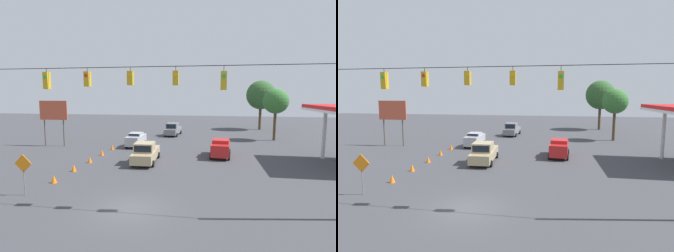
{
  "view_description": "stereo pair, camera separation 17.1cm",
  "coord_description": "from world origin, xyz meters",
  "views": [
    {
      "loc": [
        -4.6,
        14.43,
        6.83
      ],
      "look_at": [
        -1.22,
        -6.78,
        4.23
      ],
      "focal_mm": 28.0,
      "sensor_mm": 36.0,
      "label": 1
    },
    {
      "loc": [
        -4.77,
        14.4,
        6.83
      ],
      "look_at": [
        -1.22,
        -6.78,
        4.23
      ],
      "focal_mm": 28.0,
      "sensor_mm": 36.0,
      "label": 2
    }
  ],
  "objects": [
    {
      "name": "overhead_signal_span",
      "position": [
        0.02,
        -0.5,
        5.91
      ],
      "size": [
        23.95,
        0.38,
        8.88
      ],
      "color": "slate",
      "rests_on": "ground_plane"
    },
    {
      "name": "tree_horizon_right",
      "position": [
        -14.3,
        -38.44,
        6.68
      ],
      "size": [
        5.5,
        5.5,
        9.46
      ],
      "color": "#4C3823",
      "rests_on": "ground_plane"
    },
    {
      "name": "roadside_billboard",
      "position": [
        15.75,
        -17.2,
        4.35
      ],
      "size": [
        3.88,
        0.16,
        6.01
      ],
      "color": "#4C473D",
      "rests_on": "ground_plane"
    },
    {
      "name": "traffic_cone_nearest",
      "position": [
        7.23,
        -3.57,
        0.32
      ],
      "size": [
        0.43,
        0.43,
        0.63
      ],
      "primitive_type": "cone",
      "color": "orange",
      "rests_on": "ground_plane"
    },
    {
      "name": "traffic_cone_third",
      "position": [
        7.22,
        -9.73,
        0.32
      ],
      "size": [
        0.43,
        0.43,
        0.63
      ],
      "primitive_type": "cone",
      "color": "orange",
      "rests_on": "ground_plane"
    },
    {
      "name": "sedan_silver_withflow_far",
      "position": [
        4.89,
        -18.4,
        0.96
      ],
      "size": [
        2.09,
        4.06,
        1.84
      ],
      "color": "#A8AAB2",
      "rests_on": "ground_plane"
    },
    {
      "name": "pickup_truck_tan_withflow_mid",
      "position": [
        1.69,
        -10.73,
        0.98
      ],
      "size": [
        2.43,
        5.62,
        2.12
      ],
      "color": "tan",
      "rests_on": "ground_plane"
    },
    {
      "name": "traffic_cone_fourth",
      "position": [
        7.29,
        -12.92,
        0.32
      ],
      "size": [
        0.43,
        0.43,
        0.63
      ],
      "primitive_type": "cone",
      "color": "orange",
      "rests_on": "ground_plane"
    },
    {
      "name": "traffic_cone_second",
      "position": [
        7.27,
        -6.67,
        0.32
      ],
      "size": [
        0.43,
        0.43,
        0.63
      ],
      "primitive_type": "cone",
      "color": "orange",
      "rests_on": "ground_plane"
    },
    {
      "name": "sedan_red_oncoming_far",
      "position": [
        -5.87,
        -14.36,
        1.01
      ],
      "size": [
        2.39,
        4.36,
        1.94
      ],
      "color": "red",
      "rests_on": "ground_plane"
    },
    {
      "name": "traffic_cone_fifth",
      "position": [
        7.28,
        -16.07,
        0.32
      ],
      "size": [
        0.43,
        0.43,
        0.63
      ],
      "primitive_type": "cone",
      "color": "orange",
      "rests_on": "ground_plane"
    },
    {
      "name": "ground_plane",
      "position": [
        0.0,
        0.0,
        0.0
      ],
      "size": [
        140.0,
        140.0,
        0.0
      ],
      "primitive_type": "plane",
      "color": "#3D3D42"
    },
    {
      "name": "work_zone_sign",
      "position": [
        7.73,
        -0.98,
        1.99
      ],
      "size": [
        1.27,
        0.06,
        2.84
      ],
      "color": "slate",
      "rests_on": "ground_plane"
    },
    {
      "name": "tree_horizon_left",
      "position": [
        -14.2,
        -26.21,
        5.77
      ],
      "size": [
        3.65,
        3.65,
        7.65
      ],
      "color": "#4C3823",
      "rests_on": "ground_plane"
    },
    {
      "name": "pickup_truck_grey_withflow_deep",
      "position": [
        1.43,
        -28.65,
        0.98
      ],
      "size": [
        2.47,
        5.49,
        2.12
      ],
      "color": "slate",
      "rests_on": "ground_plane"
    }
  ]
}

